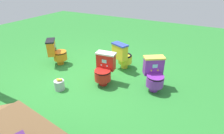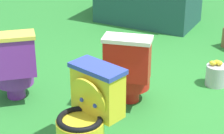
{
  "view_description": "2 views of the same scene",
  "coord_description": "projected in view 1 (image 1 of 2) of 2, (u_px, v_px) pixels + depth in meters",
  "views": [
    {
      "loc": [
        -2.33,
        2.83,
        2.23
      ],
      "look_at": [
        -0.67,
        -0.25,
        0.42
      ],
      "focal_mm": 28.23,
      "sensor_mm": 36.0,
      "label": 1
    },
    {
      "loc": [
        0.6,
        -3.68,
        2.08
      ],
      "look_at": [
        -0.66,
        -0.22,
        0.39
      ],
      "focal_mm": 69.85,
      "sensor_mm": 36.0,
      "label": 2
    }
  ],
  "objects": [
    {
      "name": "ground",
      "position": [
        83.0,
        80.0,
        4.22
      ],
      "size": [
        14.0,
        14.0,
        0.0
      ],
      "primitive_type": "plane",
      "color": "#2D8433"
    },
    {
      "name": "toilet_red",
      "position": [
        104.0,
        69.0,
        3.95
      ],
      "size": [
        0.46,
        0.54,
        0.73
      ],
      "rotation": [
        0.0,
        0.0,
        0.12
      ],
      "color": "red",
      "rests_on": "ground"
    },
    {
      "name": "toilet_purple",
      "position": [
        154.0,
        74.0,
        3.75
      ],
      "size": [
        0.61,
        0.63,
        0.73
      ],
      "rotation": [
        0.0,
        0.0,
        0.59
      ],
      "color": "purple",
      "rests_on": "ground"
    },
    {
      "name": "toilet_orange",
      "position": [
        56.0,
        52.0,
        4.83
      ],
      "size": [
        0.64,
        0.63,
        0.73
      ],
      "rotation": [
        0.0,
        0.0,
        2.28
      ],
      "color": "orange",
      "rests_on": "ground"
    },
    {
      "name": "toilet_yellow",
      "position": [
        123.0,
        56.0,
        4.61
      ],
      "size": [
        0.56,
        0.61,
        0.73
      ],
      "rotation": [
        0.0,
        0.0,
        2.76
      ],
      "color": "yellow",
      "rests_on": "ground"
    },
    {
      "name": "small_crate",
      "position": [
        8.0,
        115.0,
        3.0
      ],
      "size": [
        0.38,
        0.38,
        0.26
      ],
      "primitive_type": "cube",
      "rotation": [
        0.0,
        0.0,
        0.82
      ],
      "color": "brown",
      "rests_on": "ground"
    },
    {
      "name": "lemon_bucket",
      "position": [
        59.0,
        85.0,
        3.84
      ],
      "size": [
        0.22,
        0.22,
        0.28
      ],
      "color": "#B7B7BF",
      "rests_on": "ground"
    }
  ]
}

